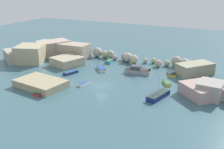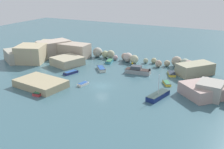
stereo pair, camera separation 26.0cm
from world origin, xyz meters
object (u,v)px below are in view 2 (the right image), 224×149
at_px(moored_boat_0, 158,96).
at_px(moored_boat_1, 83,84).
at_px(channel_buoy, 132,63).
at_px(moored_boat_10, 109,61).
at_px(moored_boat_6, 41,92).
at_px(moored_boat_5, 167,83).
at_px(moored_boat_8, 71,72).
at_px(moored_boat_3, 24,82).
at_px(moored_boat_9, 138,70).
at_px(moored_boat_4, 77,62).
at_px(stone_dock, 41,83).
at_px(moored_boat_2, 101,69).
at_px(moored_boat_7, 172,74).

bearing_deg(moored_boat_0, moored_boat_1, -73.91).
relative_size(channel_buoy, moored_boat_10, 0.14).
xyz_separation_m(channel_buoy, moored_boat_0, (12.48, -17.63, 0.21)).
bearing_deg(moored_boat_6, channel_buoy, 156.30).
xyz_separation_m(moored_boat_0, moored_boat_5, (-0.52, 7.60, -0.19)).
xyz_separation_m(moored_boat_6, moored_boat_8, (-1.64, 12.26, -0.03)).
bearing_deg(moored_boat_3, moored_boat_9, 138.28).
height_order(moored_boat_4, moored_boat_10, moored_boat_10).
bearing_deg(moored_boat_5, moored_boat_10, 33.35).
distance_m(moored_boat_4, moored_boat_10, 8.50).
bearing_deg(moored_boat_5, moored_boat_3, 85.39).
relative_size(channel_buoy, moored_boat_4, 0.15).
height_order(moored_boat_4, moored_boat_9, moored_boat_9).
relative_size(moored_boat_3, moored_boat_4, 0.83).
distance_m(moored_boat_5, moored_boat_6, 25.51).
bearing_deg(moored_boat_6, moored_boat_3, -116.29).
distance_m(stone_dock, moored_boat_6, 3.46).
relative_size(moored_boat_0, moored_boat_9, 0.99).
bearing_deg(moored_boat_5, moored_boat_9, 34.12).
height_order(stone_dock, moored_boat_4, stone_dock).
height_order(stone_dock, moored_boat_10, stone_dock).
relative_size(moored_boat_4, moored_boat_5, 1.07).
relative_size(stone_dock, channel_buoy, 20.09).
xyz_separation_m(moored_boat_5, moored_boat_6, (-20.28, -15.48, 0.04)).
relative_size(moored_boat_2, moored_boat_8, 1.09).
distance_m(stone_dock, channel_buoy, 25.28).
bearing_deg(stone_dock, moored_boat_6, -48.42).
xyz_separation_m(channel_buoy, moored_boat_4, (-13.27, -5.59, 0.01)).
xyz_separation_m(moored_boat_1, moored_boat_3, (-11.72, -4.64, -0.04)).
relative_size(moored_boat_1, moored_boat_2, 0.64).
relative_size(moored_boat_3, moored_boat_8, 0.74).
xyz_separation_m(moored_boat_8, moored_boat_10, (3.85, 12.25, 0.04)).
xyz_separation_m(moored_boat_1, moored_boat_4, (-9.87, 12.72, -0.01)).
relative_size(moored_boat_4, moored_boat_9, 0.56).
relative_size(moored_boat_1, moored_boat_6, 0.68).
xyz_separation_m(moored_boat_0, moored_boat_6, (-20.80, -7.88, -0.15)).
bearing_deg(moored_boat_4, moored_boat_7, -101.19).
bearing_deg(moored_boat_5, moored_boat_6, 97.24).
height_order(moored_boat_3, moored_boat_10, moored_boat_10).
bearing_deg(moored_boat_7, channel_buoy, -130.06).
xyz_separation_m(moored_boat_0, moored_boat_3, (-27.60, -5.32, -0.24)).
xyz_separation_m(moored_boat_3, moored_boat_10, (9.01, 21.94, 0.11)).
bearing_deg(moored_boat_8, moored_boat_6, 24.36).
distance_m(moored_boat_0, moored_boat_6, 22.24).
bearing_deg(moored_boat_6, moored_boat_2, 163.47).
bearing_deg(moored_boat_6, moored_boat_7, 132.50).
bearing_deg(moored_boat_7, moored_boat_2, -97.90).
bearing_deg(moored_boat_1, moored_boat_4, 48.54).
xyz_separation_m(stone_dock, moored_boat_5, (22.55, 12.92, -0.47)).
bearing_deg(moored_boat_2, moored_boat_6, 129.07).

